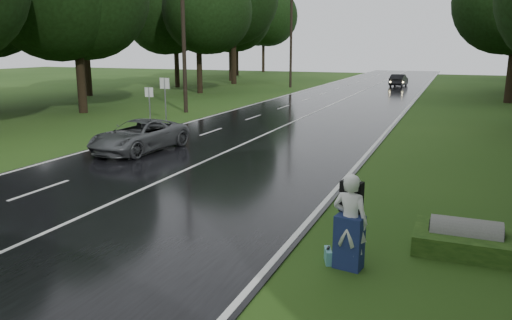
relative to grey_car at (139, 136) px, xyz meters
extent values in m
plane|color=#274715|center=(3.62, -8.34, -0.72)|extent=(160.00, 160.00, 0.00)
cube|color=black|center=(3.62, 11.66, -0.70)|extent=(12.00, 140.00, 0.04)
cube|color=silver|center=(3.62, 11.66, -0.67)|extent=(0.12, 140.00, 0.01)
imported|color=#494C4E|center=(0.00, 0.00, 0.00)|extent=(2.72, 5.08, 1.36)
imported|color=black|center=(6.41, 42.03, 0.02)|extent=(1.79, 4.31, 1.39)
imported|color=silver|center=(10.95, -8.18, 0.30)|extent=(0.81, 0.60, 2.04)
cube|color=navy|center=(10.95, -8.18, -0.15)|extent=(0.62, 0.47, 1.14)
cube|color=black|center=(10.91, -7.89, 0.75)|extent=(0.50, 0.32, 0.65)
cube|color=teal|center=(10.50, -8.09, -0.57)|extent=(0.27, 0.44, 0.30)
cylinder|color=slate|center=(13.22, -6.29, -0.72)|extent=(1.52, 0.76, 0.76)
camera|label=1|loc=(12.76, -17.77, 3.81)|focal=34.51mm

